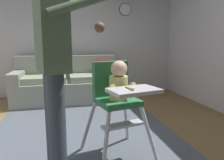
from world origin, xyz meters
TOP-DOWN VIEW (x-y plane):
  - ground at (0.00, 0.00)m, footprint 5.66×6.61m
  - wall_far at (0.00, 2.54)m, footprint 4.86×0.06m
  - area_rug at (-0.21, 0.08)m, footprint 2.22×2.91m
  - couch at (-0.34, 2.02)m, footprint 1.97×0.86m
  - high_chair at (0.07, -0.19)m, footprint 0.72×0.81m
  - adult_standing at (-0.49, -0.33)m, footprint 0.59×0.49m
  - wall_clock at (0.93, 2.49)m, footprint 0.27×0.04m

SIDE VIEW (x-z plane):
  - ground at x=0.00m, z-range -0.10..0.00m
  - area_rug at x=-0.21m, z-range 0.00..0.01m
  - couch at x=-0.34m, z-range -0.10..0.76m
  - high_chair at x=0.07m, z-range 0.18..1.13m
  - adult_standing at x=-0.49m, z-range 0.11..1.81m
  - wall_far at x=0.00m, z-range 0.00..2.53m
  - wall_clock at x=0.93m, z-range 1.70..1.96m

